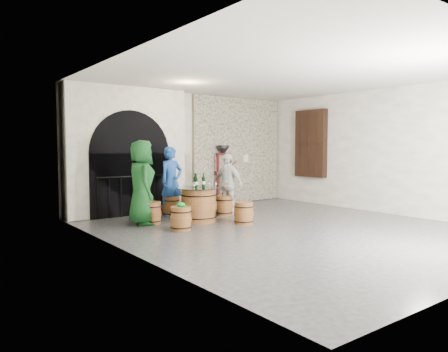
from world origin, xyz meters
TOP-DOWN VIEW (x-y plane):
  - ground at (0.00, 0.00)m, footprint 8.00×8.00m
  - wall_back at (0.00, 4.00)m, footprint 8.00×0.00m
  - wall_left at (-3.50, 0.00)m, footprint 0.00×8.00m
  - wall_right at (3.50, 0.00)m, footprint 0.00×8.00m
  - ceiling at (0.00, 0.00)m, footprint 8.00×8.00m
  - stone_facing_panel at (1.80, 3.94)m, footprint 3.20×0.12m
  - arched_opening at (-1.90, 3.74)m, footprint 3.10×0.60m
  - shuttered_window at (3.38, 2.40)m, footprint 0.23×1.10m
  - barrel_table at (-1.03, 1.80)m, footprint 1.01×1.01m
  - barrel_stool_left at (-2.03, 2.18)m, footprint 0.45×0.45m
  - barrel_stool_far at (-1.15, 2.86)m, footprint 0.45×0.45m
  - barrel_stool_right at (-0.03, 2.16)m, footprint 0.45×0.45m
  - barrel_stool_near_right at (-0.40, 0.94)m, footprint 0.45×0.45m
  - barrel_stool_near_left at (-1.88, 1.16)m, footprint 0.45×0.45m
  - green_cap at (-1.88, 1.16)m, footprint 0.23×0.18m
  - person_green at (-2.22, 2.25)m, footprint 0.80×1.03m
  - person_blue at (-1.15, 2.82)m, footprint 0.67×0.49m
  - person_white at (0.11, 2.21)m, footprint 0.59×0.97m
  - wine_bottle_left at (-1.09, 1.81)m, footprint 0.08×0.08m
  - wine_bottle_center at (-0.88, 1.81)m, footprint 0.08×0.08m
  - wine_bottle_right at (-1.06, 1.89)m, footprint 0.08×0.08m
  - tasting_glass_a at (-1.24, 1.65)m, footprint 0.05×0.05m
  - tasting_glass_b at (-0.75, 1.76)m, footprint 0.05×0.05m
  - tasting_glass_c at (-1.08, 1.98)m, footprint 0.05×0.05m
  - tasting_glass_d at (-0.78, 1.98)m, footprint 0.05×0.05m
  - tasting_glass_e at (-0.64, 1.67)m, footprint 0.05×0.05m
  - tasting_glass_f at (-1.34, 1.94)m, footprint 0.05×0.05m
  - side_barrel at (-0.24, 2.89)m, footprint 0.48×0.48m
  - corking_press at (1.08, 3.70)m, footprint 0.72×0.40m
  - control_box at (2.05, 3.86)m, footprint 0.18×0.10m

SIDE VIEW (x-z plane):
  - ground at x=0.00m, z-range 0.00..0.00m
  - barrel_stool_left at x=-2.03m, z-range 0.00..0.49m
  - barrel_stool_far at x=-1.15m, z-range 0.00..0.49m
  - barrel_stool_right at x=-0.03m, z-range 0.00..0.49m
  - barrel_stool_near_right at x=-0.40m, z-range 0.00..0.49m
  - barrel_stool_near_left at x=-1.88m, z-range 0.00..0.49m
  - side_barrel at x=-0.24m, z-range 0.00..0.63m
  - barrel_table at x=-1.03m, z-range 0.00..0.78m
  - green_cap at x=-1.88m, z-range 0.48..0.57m
  - person_white at x=0.11m, z-range 0.00..1.54m
  - tasting_glass_a at x=-1.24m, z-range 0.78..0.88m
  - tasting_glass_b at x=-0.75m, z-range 0.78..0.88m
  - tasting_glass_c at x=-1.08m, z-range 0.78..0.88m
  - tasting_glass_d at x=-0.78m, z-range 0.78..0.88m
  - tasting_glass_e at x=-0.64m, z-range 0.78..0.88m
  - tasting_glass_f at x=-1.34m, z-range 0.78..0.88m
  - person_blue at x=-1.15m, z-range 0.00..1.71m
  - wine_bottle_left at x=-1.09m, z-range 0.75..1.07m
  - wine_bottle_center at x=-0.88m, z-range 0.75..1.07m
  - wine_bottle_right at x=-1.06m, z-range 0.75..1.07m
  - person_green at x=-2.22m, z-range 0.00..1.85m
  - corking_press at x=1.08m, z-range 0.14..1.89m
  - control_box at x=2.05m, z-range 1.24..1.46m
  - arched_opening at x=-1.90m, z-range -0.01..3.18m
  - wall_back at x=0.00m, z-range -2.40..5.60m
  - wall_left at x=-3.50m, z-range -2.40..5.60m
  - wall_right at x=3.50m, z-range -2.40..5.60m
  - stone_facing_panel at x=1.80m, z-range 0.01..3.19m
  - shuttered_window at x=3.38m, z-range 0.80..2.80m
  - ceiling at x=0.00m, z-range 3.20..3.20m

